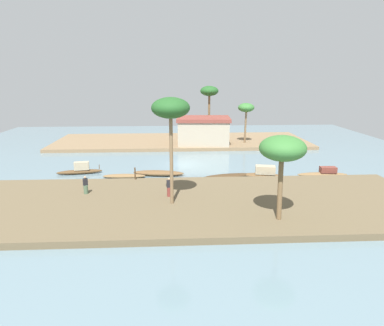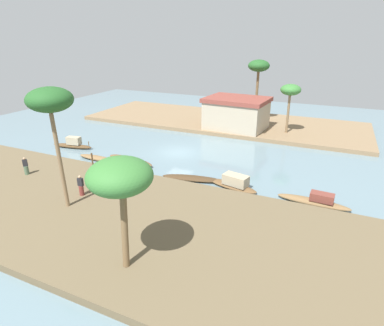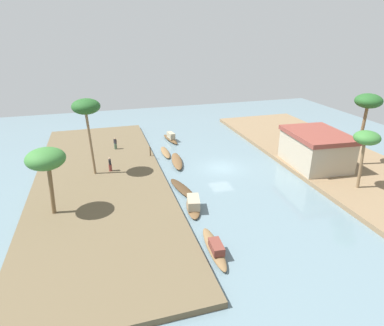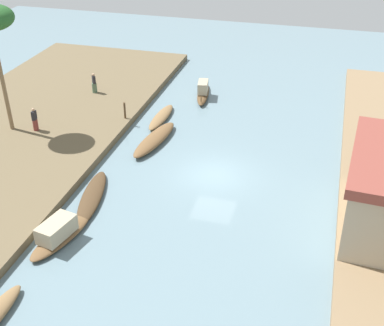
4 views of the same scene
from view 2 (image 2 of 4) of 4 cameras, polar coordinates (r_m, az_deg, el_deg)
The scene contains 17 objects.
river_water at distance 34.17m, azimuth -2.40°, elevation 1.91°, with size 66.42×66.42×0.00m, color slate.
riverbank_left at distance 23.68m, azimuth -17.85°, elevation -7.98°, with size 38.72×13.38×0.48m, color brown.
riverbank_right at distance 46.34m, azimuth 5.40°, elevation 7.46°, with size 38.72×13.38×0.48m, color #846B4C.
sampan_with_tall_canopy at distance 37.73m, azimuth -20.50°, elevation 3.17°, with size 4.79×1.66×1.30m.
sampan_upstream_small at distance 31.73m, azimuth -10.97°, elevation 0.46°, with size 5.49×1.93×0.55m.
sampan_downstream_large at distance 25.13m, azimuth 21.16°, elevation -6.33°, with size 5.24×1.27×1.06m.
sampan_open_hull at distance 26.15m, azimuth 7.53°, elevation -3.57°, with size 4.44×2.08×1.21m.
sampan_with_red_awning at distance 33.33m, azimuth -16.59°, elevation 0.85°, with size 4.40×1.02×0.41m.
sampan_midstream at distance 27.45m, azimuth 0.01°, elevation -2.75°, with size 5.39×2.16×0.38m.
person_on_near_bank at distance 25.12m, azimuth -19.21°, elevation -4.02°, with size 0.42×0.38×1.60m.
person_by_mooring at distance 30.79m, azimuth -27.53°, elevation -0.73°, with size 0.53×0.53×1.55m.
mooring_post at distance 30.65m, azimuth -17.40°, elevation 0.66°, with size 0.14×0.14×1.18m, color #4C3823.
palm_tree_left_near at distance 21.85m, azimuth -24.01°, elevation 9.93°, with size 2.85×2.85×8.24m.
palm_tree_left_far at distance 15.22m, azimuth -12.74°, elevation -2.60°, with size 3.15×3.15×5.90m.
palm_tree_right_tall at distance 45.00m, azimuth 11.83°, elevation 16.34°, with size 2.84×2.84×8.25m.
palm_tree_right_short at distance 40.14m, azimuth 17.20°, elevation 12.19°, with size 2.39×2.39×5.90m.
riverside_building at distance 41.55m, azimuth 7.94°, elevation 8.85°, with size 8.02×6.37×3.93m.
Camera 2 is at (14.66, -28.63, 11.54)m, focal length 29.86 mm.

